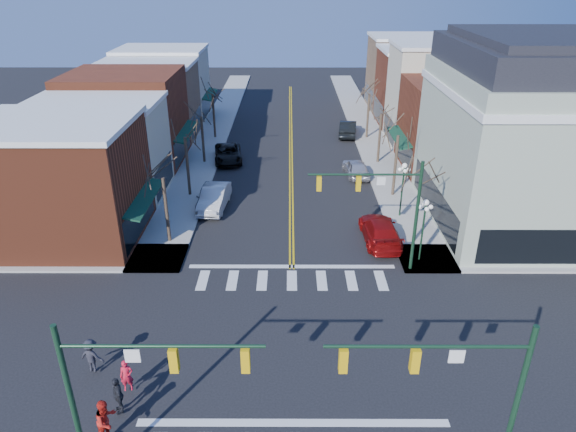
{
  "coord_description": "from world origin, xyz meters",
  "views": [
    {
      "loc": [
        -0.17,
        -20.03,
        17.05
      ],
      "look_at": [
        -0.25,
        9.37,
        2.8
      ],
      "focal_mm": 32.0,
      "sensor_mm": 36.0,
      "label": 1
    }
  ],
  "objects_px": {
    "lamppost_corner": "(424,220)",
    "pedestrian_red_a": "(127,376)",
    "victorian_corner": "(529,134)",
    "pedestrian_red_b": "(106,421)",
    "lamppost_midblock": "(403,181)",
    "car_left_far": "(228,154)",
    "car_left_near": "(210,197)",
    "car_right_mid": "(356,168)",
    "car_right_far": "(348,128)",
    "pedestrian_dark_a": "(118,395)",
    "pedestrian_dark_b": "(92,356)",
    "car_left_mid": "(214,198)",
    "car_right_near": "(380,231)"
  },
  "relations": [
    {
      "from": "car_right_mid",
      "to": "pedestrian_dark_b",
      "type": "distance_m",
      "value": 29.46
    },
    {
      "from": "lamppost_corner",
      "to": "pedestrian_red_b",
      "type": "height_order",
      "value": "lamppost_corner"
    },
    {
      "from": "lamppost_corner",
      "to": "car_right_far",
      "type": "xyz_separation_m",
      "value": [
        -1.8,
        27.47,
        -2.1
      ]
    },
    {
      "from": "pedestrian_dark_a",
      "to": "pedestrian_dark_b",
      "type": "height_order",
      "value": "pedestrian_dark_a"
    },
    {
      "from": "victorian_corner",
      "to": "lamppost_midblock",
      "type": "xyz_separation_m",
      "value": [
        -8.3,
        0.5,
        -3.7
      ]
    },
    {
      "from": "car_left_mid",
      "to": "car_right_near",
      "type": "distance_m",
      "value": 13.28
    },
    {
      "from": "car_right_far",
      "to": "pedestrian_dark_b",
      "type": "bearing_deg",
      "value": 74.96
    },
    {
      "from": "car_right_far",
      "to": "pedestrian_red_b",
      "type": "relative_size",
      "value": 2.64
    },
    {
      "from": "lamppost_corner",
      "to": "car_left_far",
      "type": "height_order",
      "value": "lamppost_corner"
    },
    {
      "from": "car_left_near",
      "to": "car_left_mid",
      "type": "bearing_deg",
      "value": -42.53
    },
    {
      "from": "car_left_far",
      "to": "car_right_far",
      "type": "distance_m",
      "value": 15.14
    },
    {
      "from": "car_left_mid",
      "to": "pedestrian_red_b",
      "type": "height_order",
      "value": "pedestrian_red_b"
    },
    {
      "from": "lamppost_midblock",
      "to": "car_right_far",
      "type": "bearing_deg",
      "value": 94.91
    },
    {
      "from": "lamppost_corner",
      "to": "car_left_near",
      "type": "bearing_deg",
      "value": 149.99
    },
    {
      "from": "victorian_corner",
      "to": "pedestrian_red_b",
      "type": "distance_m",
      "value": 31.6
    },
    {
      "from": "car_right_near",
      "to": "pedestrian_red_a",
      "type": "height_order",
      "value": "pedestrian_red_a"
    },
    {
      "from": "car_left_far",
      "to": "pedestrian_red_b",
      "type": "distance_m",
      "value": 33.05
    },
    {
      "from": "car_left_near",
      "to": "pedestrian_red_b",
      "type": "xyz_separation_m",
      "value": [
        -0.9,
        -22.48,
        0.31
      ]
    },
    {
      "from": "lamppost_midblock",
      "to": "car_right_mid",
      "type": "bearing_deg",
      "value": 105.23
    },
    {
      "from": "lamppost_corner",
      "to": "car_right_far",
      "type": "distance_m",
      "value": 27.61
    },
    {
      "from": "car_left_near",
      "to": "car_right_near",
      "type": "bearing_deg",
      "value": -25.93
    },
    {
      "from": "car_left_far",
      "to": "car_left_near",
      "type": "bearing_deg",
      "value": -99.1
    },
    {
      "from": "lamppost_midblock",
      "to": "car_left_near",
      "type": "distance_m",
      "value": 14.88
    },
    {
      "from": "car_left_mid",
      "to": "pedestrian_dark_a",
      "type": "relative_size",
      "value": 2.96
    },
    {
      "from": "car_left_mid",
      "to": "pedestrian_red_b",
      "type": "distance_m",
      "value": 22.2
    },
    {
      "from": "victorian_corner",
      "to": "car_right_near",
      "type": "distance_m",
      "value": 12.4
    },
    {
      "from": "car_left_near",
      "to": "pedestrian_red_b",
      "type": "distance_m",
      "value": 22.5
    },
    {
      "from": "lamppost_corner",
      "to": "car_left_far",
      "type": "relative_size",
      "value": 0.79
    },
    {
      "from": "car_left_mid",
      "to": "pedestrian_red_b",
      "type": "bearing_deg",
      "value": -88.88
    },
    {
      "from": "pedestrian_dark_b",
      "to": "lamppost_midblock",
      "type": "bearing_deg",
      "value": -123.89
    },
    {
      "from": "car_right_near",
      "to": "pedestrian_dark_b",
      "type": "xyz_separation_m",
      "value": [
        -15.32,
        -12.87,
        0.2
      ]
    },
    {
      "from": "victorian_corner",
      "to": "car_right_far",
      "type": "height_order",
      "value": "victorian_corner"
    },
    {
      "from": "car_left_mid",
      "to": "pedestrian_dark_a",
      "type": "height_order",
      "value": "pedestrian_dark_a"
    },
    {
      "from": "car_left_mid",
      "to": "pedestrian_dark_b",
      "type": "height_order",
      "value": "pedestrian_dark_b"
    },
    {
      "from": "car_left_mid",
      "to": "pedestrian_dark_b",
      "type": "distance_m",
      "value": 18.58
    },
    {
      "from": "pedestrian_red_a",
      "to": "pedestrian_dark_a",
      "type": "height_order",
      "value": "pedestrian_dark_a"
    },
    {
      "from": "victorian_corner",
      "to": "pedestrian_red_a",
      "type": "distance_m",
      "value": 30.02
    },
    {
      "from": "car_right_mid",
      "to": "car_right_far",
      "type": "xyz_separation_m",
      "value": [
        0.54,
        12.37,
        0.09
      ]
    },
    {
      "from": "car_right_near",
      "to": "car_right_far",
      "type": "relative_size",
      "value": 1.08
    },
    {
      "from": "car_left_far",
      "to": "car_right_mid",
      "type": "xyz_separation_m",
      "value": [
        11.99,
        -3.88,
        0.01
      ]
    },
    {
      "from": "car_right_far",
      "to": "pedestrian_dark_a",
      "type": "distance_m",
      "value": 42.34
    },
    {
      "from": "pedestrian_red_b",
      "to": "victorian_corner",
      "type": "bearing_deg",
      "value": -21.54
    },
    {
      "from": "lamppost_corner",
      "to": "pedestrian_red_a",
      "type": "height_order",
      "value": "lamppost_corner"
    },
    {
      "from": "car_left_far",
      "to": "pedestrian_dark_b",
      "type": "xyz_separation_m",
      "value": [
        -3.11,
        -29.18,
        0.26
      ]
    },
    {
      "from": "pedestrian_red_a",
      "to": "pedestrian_red_b",
      "type": "bearing_deg",
      "value": -101.16
    },
    {
      "from": "car_left_mid",
      "to": "lamppost_corner",
      "type": "bearing_deg",
      "value": -25.29
    },
    {
      "from": "victorian_corner",
      "to": "pedestrian_red_b",
      "type": "height_order",
      "value": "victorian_corner"
    },
    {
      "from": "lamppost_midblock",
      "to": "pedestrian_red_a",
      "type": "relative_size",
      "value": 2.78
    },
    {
      "from": "victorian_corner",
      "to": "car_right_near",
      "type": "xyz_separation_m",
      "value": [
        -10.42,
        -3.32,
        -5.84
      ]
    },
    {
      "from": "lamppost_midblock",
      "to": "lamppost_corner",
      "type": "bearing_deg",
      "value": -90.0
    }
  ]
}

